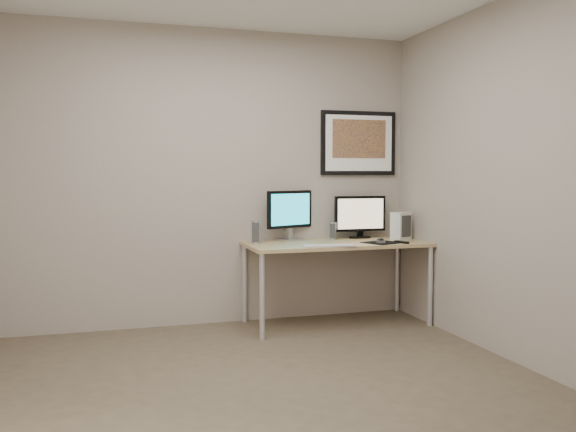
% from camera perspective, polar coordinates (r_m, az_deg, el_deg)
% --- Properties ---
extents(floor, '(3.60, 3.60, 0.00)m').
position_cam_1_polar(floor, '(3.99, -1.97, -15.55)').
color(floor, '#4C402F').
rests_on(floor, ground).
extents(room, '(3.60, 3.60, 3.60)m').
position_cam_1_polar(room, '(4.21, -3.64, 8.18)').
color(room, white).
rests_on(room, ground).
extents(desk, '(1.60, 0.70, 0.73)m').
position_cam_1_polar(desk, '(5.40, 4.54, -3.15)').
color(desk, '#9B824B').
rests_on(desk, floor).
extents(framed_art, '(0.75, 0.04, 0.60)m').
position_cam_1_polar(framed_art, '(5.81, 6.61, 6.79)').
color(framed_art, black).
rests_on(framed_art, room).
extents(monitor_large, '(0.47, 0.23, 0.45)m').
position_cam_1_polar(monitor_large, '(5.50, 0.15, 0.29)').
color(monitor_large, '#A6A6AB').
rests_on(monitor_large, desk).
extents(monitor_tv, '(0.50, 0.12, 0.40)m').
position_cam_1_polar(monitor_tv, '(5.74, 6.76, 0.03)').
color(monitor_tv, black).
rests_on(monitor_tv, desk).
extents(speaker_left, '(0.11, 0.11, 0.20)m').
position_cam_1_polar(speaker_left, '(5.26, -2.99, -1.51)').
color(speaker_left, '#A6A6AB').
rests_on(speaker_left, desk).
extents(speaker_right, '(0.09, 0.09, 0.16)m').
position_cam_1_polar(speaker_right, '(5.61, 4.22, -1.38)').
color(speaker_right, '#A6A6AB').
rests_on(speaker_right, desk).
extents(keyboard, '(0.45, 0.17, 0.02)m').
position_cam_1_polar(keyboard, '(5.07, 3.92, -2.78)').
color(keyboard, silver).
rests_on(keyboard, desk).
extents(mousepad, '(0.37, 0.35, 0.00)m').
position_cam_1_polar(mousepad, '(5.40, 8.81, -2.47)').
color(mousepad, black).
rests_on(mousepad, desk).
extents(mouse, '(0.10, 0.13, 0.04)m').
position_cam_1_polar(mouse, '(5.38, 8.63, -2.25)').
color(mouse, black).
rests_on(mouse, mousepad).
extents(remote, '(0.07, 0.17, 0.02)m').
position_cam_1_polar(remote, '(5.41, 10.60, -2.38)').
color(remote, black).
rests_on(remote, desk).
extents(fan_unit, '(0.20, 0.18, 0.25)m').
position_cam_1_polar(fan_unit, '(5.70, 10.51, -0.90)').
color(fan_unit, silver).
rests_on(fan_unit, desk).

